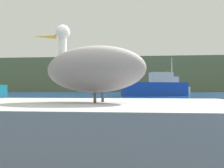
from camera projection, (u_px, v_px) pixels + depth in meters
The scene contains 6 objects.
ground_plane at pixel (134, 159), 2.98m from camera, with size 260.00×260.00×0.00m, color navy.
hillside_backdrop at pixel (138, 75), 72.57m from camera, with size 140.00×15.53×9.05m, color #6B7A51.
pier_dock at pixel (94, 135), 2.68m from camera, with size 3.17×2.16×0.68m, color #979797.
pelican at pixel (93, 68), 2.69m from camera, with size 1.40×0.84×0.86m.
fishing_boat_white at pixel (174, 87), 41.07m from camera, with size 5.13×3.62×3.64m.
fishing_boat_blue at pixel (155, 87), 28.00m from camera, with size 7.39×4.60×4.26m.
Camera 1 is at (0.05, -3.00, 0.83)m, focal length 40.79 mm.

